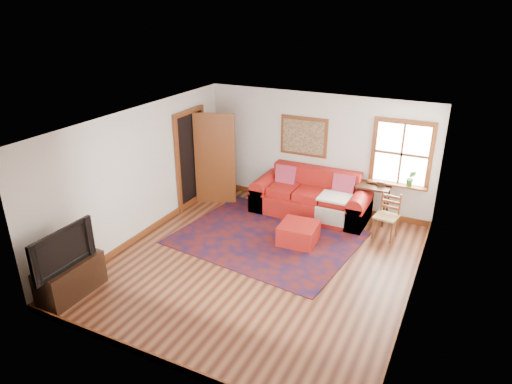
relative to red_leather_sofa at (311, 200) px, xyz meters
The scene contains 13 objects.
ground 2.30m from the red_leather_sofa, 92.28° to the right, with size 5.50×5.50×0.00m, color #472013.
room_envelope 2.63m from the red_leather_sofa, 92.29° to the right, with size 5.04×5.54×2.52m.
window 2.01m from the red_leather_sofa, 14.16° to the left, with size 1.18×0.20×1.38m.
doorway 2.47m from the red_leather_sofa, 167.83° to the right, with size 0.89×1.08×2.14m.
framed_artwork 1.37m from the red_leather_sofa, 131.85° to the left, with size 1.05×0.07×0.85m.
persian_rug 1.50m from the red_leather_sofa, 105.06° to the right, with size 3.27×2.61×0.02m, color #5A150C.
red_leather_sofa is the anchor object (origin of this frame).
red_ottoman 1.34m from the red_leather_sofa, 80.22° to the right, with size 0.68×0.68×0.39m, color #A81A15.
side_table 1.31m from the red_leather_sofa, 11.54° to the left, with size 0.66×0.49×0.79m.
ladder_back_chair 1.69m from the red_leather_sofa, 11.28° to the right, with size 0.46×0.45×0.88m.
media_cabinet 4.98m from the red_leather_sofa, 118.03° to the right, with size 0.47×1.04×0.57m, color #321C10.
television 5.13m from the red_leather_sofa, 117.11° to the right, with size 1.13×0.15×0.65m, color black.
candle_hurricane 4.67m from the red_leather_sofa, 119.45° to the right, with size 0.12×0.12×0.18m.
Camera 1 is at (2.95, -6.20, 4.26)m, focal length 32.00 mm.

